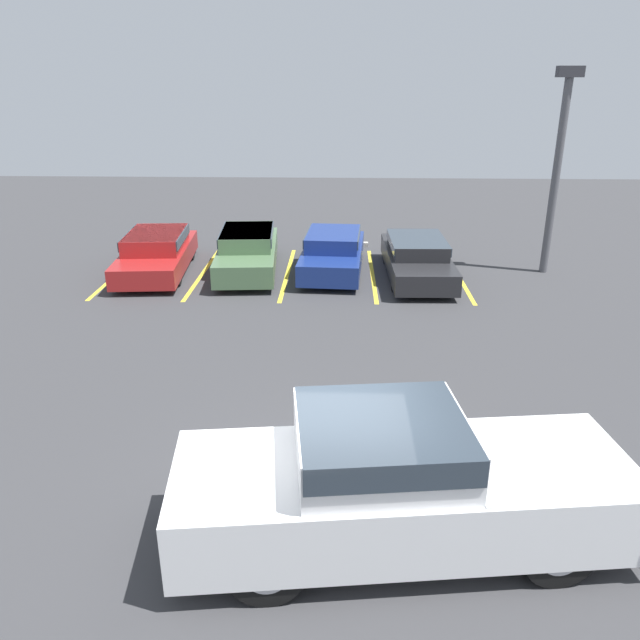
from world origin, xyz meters
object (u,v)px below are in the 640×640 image
parked_sedan_c (333,251)px  light_post (558,160)px  pickup_truck (403,482)px  wheel_stop_curb (341,244)px  parked_sedan_d (417,256)px  parked_sedan_b (248,250)px  parked_sedan_a (157,251)px

parked_sedan_c → light_post: size_ratio=0.75×
pickup_truck → wheel_stop_curb: size_ratio=3.17×
parked_sedan_d → wheel_stop_curb: 4.20m
parked_sedan_b → light_post: bearing=87.1°
parked_sedan_b → wheel_stop_curb: parked_sedan_b is taller
parked_sedan_d → parked_sedan_c: bearing=-100.6°
pickup_truck → parked_sedan_b: 12.50m
parked_sedan_c → light_post: bearing=95.4°
parked_sedan_b → parked_sedan_d: 5.17m
parked_sedan_c → parked_sedan_a: bearing=-84.3°
parked_sedan_a → parked_sedan_d: (7.93, -0.20, -0.03)m
parked_sedan_a → parked_sedan_b: (2.78, 0.19, 0.03)m
pickup_truck → parked_sedan_c: bearing=88.5°
light_post → wheel_stop_curb: light_post is taller
parked_sedan_a → light_post: size_ratio=0.81×
pickup_truck → light_post: (5.46, 12.16, 2.47)m
pickup_truck → parked_sedan_a: size_ratio=1.24×
parked_sedan_b → wheel_stop_curb: 4.29m
light_post → parked_sedan_a: bearing=-178.0°
parked_sedan_a → wheel_stop_curb: size_ratio=2.56×
parked_sedan_a → parked_sedan_b: size_ratio=1.00×
parked_sedan_c → light_post: (6.52, 0.21, 2.73)m
parked_sedan_c → parked_sedan_d: bearing=84.3°
parked_sedan_b → light_post: light_post is taller
pickup_truck → parked_sedan_d: 11.64m
pickup_truck → parked_sedan_a: bearing=112.3°
pickup_truck → parked_sedan_c: 12.00m
parked_sedan_a → parked_sedan_d: bearing=83.8°
parked_sedan_a → parked_sedan_c: (5.41, 0.21, 0.00)m
parked_sedan_a → light_post: 12.25m
parked_sedan_c → parked_sedan_d: 2.55m
parked_sedan_c → wheel_stop_curb: parked_sedan_c is taller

